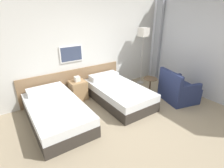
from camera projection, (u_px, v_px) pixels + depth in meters
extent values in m
plane|color=gray|center=(137.00, 125.00, 3.87)|extent=(16.00, 16.00, 0.00)
cube|color=silver|center=(89.00, 48.00, 4.99)|extent=(10.00, 0.06, 2.70)
cube|color=#846647|center=(74.00, 83.00, 5.04)|extent=(2.97, 0.04, 0.81)
cube|color=white|center=(71.00, 54.00, 4.70)|extent=(0.64, 0.03, 0.44)
cube|color=#333D56|center=(71.00, 54.00, 4.69)|extent=(0.58, 0.01, 0.38)
cube|color=white|center=(219.00, 52.00, 4.51)|extent=(0.06, 4.65, 2.70)
cube|color=#B2B7C1|center=(217.00, 53.00, 4.50)|extent=(0.03, 4.28, 2.64)
cube|color=#8E939E|center=(157.00, 42.00, 5.96)|extent=(0.10, 0.24, 2.64)
cube|color=#332D28|center=(57.00, 117.00, 3.93)|extent=(1.09, 1.98, 0.27)
cube|color=silver|center=(56.00, 108.00, 3.84)|extent=(1.08, 1.97, 0.19)
cube|color=silver|center=(46.00, 89.00, 4.35)|extent=(0.87, 0.34, 0.13)
cube|color=#332D28|center=(119.00, 97.00, 4.81)|extent=(1.09, 1.98, 0.27)
cube|color=silver|center=(119.00, 90.00, 4.72)|extent=(1.08, 1.97, 0.19)
cube|color=silver|center=(104.00, 76.00, 5.24)|extent=(0.87, 0.34, 0.13)
cube|color=#9E7A51|center=(78.00, 90.00, 4.89)|extent=(0.43, 0.40, 0.54)
cube|color=silver|center=(77.00, 79.00, 4.76)|extent=(0.14, 0.14, 0.14)
cylinder|color=#9E9993|center=(140.00, 82.00, 6.09)|extent=(0.24, 0.24, 0.02)
cylinder|color=#9E9993|center=(142.00, 61.00, 5.78)|extent=(0.02, 0.02, 1.56)
cube|color=silver|center=(144.00, 32.00, 5.42)|extent=(0.26, 0.26, 0.26)
cylinder|color=brown|center=(149.00, 95.00, 5.22)|extent=(0.25, 0.25, 0.01)
cylinder|color=brown|center=(150.00, 87.00, 5.12)|extent=(0.05, 0.05, 0.50)
cylinder|color=brown|center=(151.00, 79.00, 5.02)|extent=(0.39, 0.39, 0.02)
cube|color=navy|center=(179.00, 93.00, 4.88)|extent=(0.97, 1.04, 0.43)
cube|color=navy|center=(170.00, 80.00, 4.60)|extent=(0.32, 0.87, 0.45)
cube|color=navy|center=(191.00, 88.00, 4.42)|extent=(0.66, 0.26, 0.18)
cube|color=navy|center=(171.00, 78.00, 5.10)|extent=(0.66, 0.26, 0.18)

